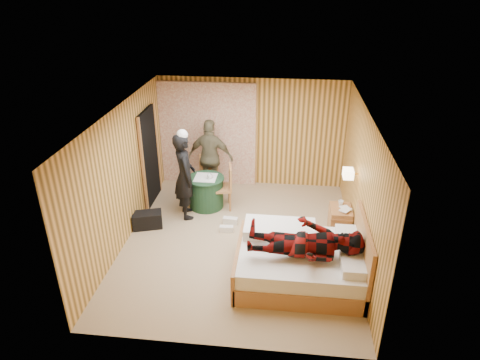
# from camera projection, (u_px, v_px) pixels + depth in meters

# --- Properties ---
(floor) EXTENTS (4.20, 5.00, 0.01)m
(floor) POSITION_uv_depth(u_px,v_px,m) (239.00, 241.00, 8.01)
(floor) COLOR tan
(floor) RESTS_ON ground
(ceiling) EXTENTS (4.20, 5.00, 0.01)m
(ceiling) POSITION_uv_depth(u_px,v_px,m) (239.00, 113.00, 6.91)
(ceiling) COLOR white
(ceiling) RESTS_ON wall_back
(wall_back) EXTENTS (4.20, 0.02, 2.50)m
(wall_back) POSITION_uv_depth(u_px,v_px,m) (252.00, 133.00, 9.69)
(wall_back) COLOR #F3B75D
(wall_back) RESTS_ON floor
(wall_left) EXTENTS (0.02, 5.00, 2.50)m
(wall_left) POSITION_uv_depth(u_px,v_px,m) (123.00, 176.00, 7.67)
(wall_left) COLOR #F3B75D
(wall_left) RESTS_ON floor
(wall_right) EXTENTS (0.02, 5.00, 2.50)m
(wall_right) POSITION_uv_depth(u_px,v_px,m) (362.00, 188.00, 7.25)
(wall_right) COLOR #F3B75D
(wall_right) RESTS_ON floor
(curtain) EXTENTS (2.20, 0.08, 2.40)m
(curtain) POSITION_uv_depth(u_px,v_px,m) (208.00, 134.00, 9.75)
(curtain) COLOR white
(curtain) RESTS_ON floor
(doorway) EXTENTS (0.06, 0.90, 2.05)m
(doorway) POSITION_uv_depth(u_px,v_px,m) (150.00, 157.00, 9.02)
(doorway) COLOR black
(doorway) RESTS_ON floor
(wall_lamp) EXTENTS (0.26, 0.24, 0.16)m
(wall_lamp) POSITION_uv_depth(u_px,v_px,m) (348.00, 173.00, 7.65)
(wall_lamp) COLOR gold
(wall_lamp) RESTS_ON wall_right
(bed) EXTENTS (2.02, 1.60, 1.10)m
(bed) POSITION_uv_depth(u_px,v_px,m) (301.00, 261.00, 6.95)
(bed) COLOR tan
(bed) RESTS_ON floor
(nightstand) EXTENTS (0.42, 0.56, 0.55)m
(nightstand) POSITION_uv_depth(u_px,v_px,m) (340.00, 220.00, 8.15)
(nightstand) COLOR tan
(nightstand) RESTS_ON floor
(round_table) EXTENTS (0.78, 0.78, 0.69)m
(round_table) POSITION_uv_depth(u_px,v_px,m) (206.00, 192.00, 9.06)
(round_table) COLOR #214827
(round_table) RESTS_ON floor
(chair_far) EXTENTS (0.54, 0.54, 0.93)m
(chair_far) POSITION_uv_depth(u_px,v_px,m) (210.00, 171.00, 9.53)
(chair_far) COLOR tan
(chair_far) RESTS_ON floor
(chair_near) EXTENTS (0.51, 0.51, 0.96)m
(chair_near) POSITION_uv_depth(u_px,v_px,m) (225.00, 184.00, 8.92)
(chair_near) COLOR tan
(chair_near) RESTS_ON floor
(duffel_bag) EXTENTS (0.63, 0.46, 0.32)m
(duffel_bag) POSITION_uv_depth(u_px,v_px,m) (147.00, 220.00, 8.39)
(duffel_bag) COLOR black
(duffel_bag) RESTS_ON floor
(sneaker_left) EXTENTS (0.30, 0.14, 0.13)m
(sneaker_left) POSITION_uv_depth(u_px,v_px,m) (230.00, 221.00, 8.55)
(sneaker_left) COLOR white
(sneaker_left) RESTS_ON floor
(sneaker_right) EXTENTS (0.27, 0.12, 0.12)m
(sneaker_right) POSITION_uv_depth(u_px,v_px,m) (226.00, 229.00, 8.30)
(sneaker_right) COLOR white
(sneaker_right) RESTS_ON floor
(woman_standing) EXTENTS (0.64, 0.77, 1.79)m
(woman_standing) POSITION_uv_depth(u_px,v_px,m) (185.00, 176.00, 8.49)
(woman_standing) COLOR black
(woman_standing) RESTS_ON floor
(man_at_table) EXTENTS (1.06, 0.56, 1.72)m
(man_at_table) POSITION_uv_depth(u_px,v_px,m) (211.00, 157.00, 9.41)
(man_at_table) COLOR brown
(man_at_table) RESTS_ON floor
(man_on_bed) EXTENTS (0.86, 0.67, 1.77)m
(man_on_bed) POSITION_uv_depth(u_px,v_px,m) (306.00, 235.00, 6.45)
(man_on_bed) COLOR #6A0C0A
(man_on_bed) RESTS_ON bed
(book_lower) EXTENTS (0.24, 0.27, 0.02)m
(book_lower) POSITION_uv_depth(u_px,v_px,m) (342.00, 209.00, 7.99)
(book_lower) COLOR white
(book_lower) RESTS_ON nightstand
(book_upper) EXTENTS (0.27, 0.28, 0.02)m
(book_upper) POSITION_uv_depth(u_px,v_px,m) (342.00, 208.00, 7.98)
(book_upper) COLOR white
(book_upper) RESTS_ON nightstand
(cup_nightstand) EXTENTS (0.13, 0.13, 0.09)m
(cup_nightstand) POSITION_uv_depth(u_px,v_px,m) (341.00, 203.00, 8.13)
(cup_nightstand) COLOR white
(cup_nightstand) RESTS_ON nightstand
(cup_table) EXTENTS (0.15, 0.15, 0.10)m
(cup_table) POSITION_uv_depth(u_px,v_px,m) (210.00, 176.00, 8.83)
(cup_table) COLOR white
(cup_table) RESTS_ON round_table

